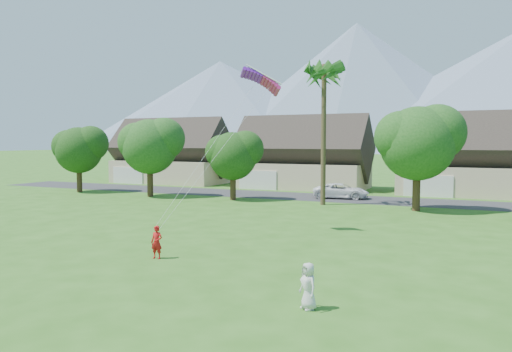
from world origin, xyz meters
The scene contains 10 objects.
ground centered at (0.00, 0.00, 0.00)m, with size 500.00×500.00×0.00m, color #2D6019.
street centered at (0.00, 34.00, 0.01)m, with size 90.00×7.00×0.01m, color #2D2D30.
kite_flyer centered at (-3.19, 5.53, 0.80)m, with size 0.58×0.38×1.60m, color red.
watcher centered at (5.77, 1.69, 0.79)m, with size 0.78×0.51×1.59m, color silver.
parked_car centered at (-1.84, 34.00, 0.75)m, with size 2.48×5.39×1.50m, color white.
mountain_ridge centered at (10.40, 260.00, 29.07)m, with size 540.00×240.00×70.00m.
houses_row centered at (0.49, 42.99, 3.44)m, with size 72.75×8.19×8.86m.
tree_row centered at (-1.14, 27.92, 4.89)m, with size 62.27×6.67×8.45m.
fan_palm centered at (-2.00, 28.50, 11.80)m, with size 3.00×3.00×13.80m.
parafoil_kite centered at (-1.56, 14.24, 9.45)m, with size 2.85×1.44×0.50m.
Camera 1 is at (11.07, -13.94, 5.64)m, focal length 35.00 mm.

